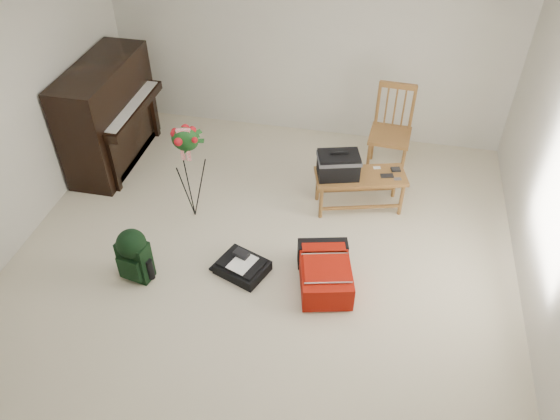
% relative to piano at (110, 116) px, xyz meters
% --- Properties ---
extents(floor, '(5.00, 5.50, 0.01)m').
position_rel_piano_xyz_m(floor, '(2.19, -1.60, -0.60)').
color(floor, beige).
rests_on(floor, ground).
extents(ceiling, '(5.00, 5.50, 0.01)m').
position_rel_piano_xyz_m(ceiling, '(2.19, -1.60, 1.90)').
color(ceiling, white).
rests_on(ceiling, wall_back).
extents(wall_back, '(5.00, 0.04, 2.50)m').
position_rel_piano_xyz_m(wall_back, '(2.19, 1.15, 0.65)').
color(wall_back, beige).
rests_on(wall_back, floor).
extents(piano, '(0.71, 1.50, 1.25)m').
position_rel_piano_xyz_m(piano, '(0.00, 0.00, 0.00)').
color(piano, black).
rests_on(piano, floor).
extents(bench, '(1.05, 0.64, 0.75)m').
position_rel_piano_xyz_m(bench, '(2.87, -0.32, -0.07)').
color(bench, brown).
rests_on(bench, floor).
extents(dining_chair, '(0.49, 0.49, 1.08)m').
position_rel_piano_xyz_m(dining_chair, '(3.30, 0.47, -0.08)').
color(dining_chair, brown).
rests_on(dining_chair, floor).
extents(red_suitcase, '(0.62, 0.80, 0.30)m').
position_rel_piano_xyz_m(red_suitcase, '(2.85, -1.52, -0.44)').
color(red_suitcase, '#B01407').
rests_on(red_suitcase, floor).
extents(black_duffel, '(0.57, 0.52, 0.20)m').
position_rel_piano_xyz_m(black_duffel, '(2.03, -1.56, -0.53)').
color(black_duffel, black).
rests_on(black_duffel, floor).
extents(green_backpack, '(0.32, 0.29, 0.58)m').
position_rel_piano_xyz_m(green_backpack, '(1.05, -1.84, -0.28)').
color(green_backpack, black).
rests_on(green_backpack, floor).
extents(flower_stand, '(0.42, 0.42, 1.15)m').
position_rel_piano_xyz_m(flower_stand, '(1.29, -0.84, -0.04)').
color(flower_stand, black).
rests_on(flower_stand, floor).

